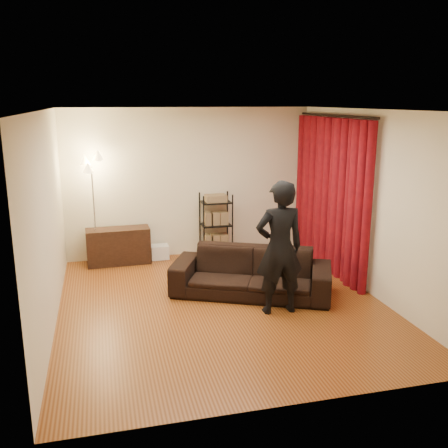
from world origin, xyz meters
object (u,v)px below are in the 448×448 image
object	(u,v)px
media_cabinet	(118,246)
floor_lamp	(94,212)
storage_boxes	(160,252)
sofa	(251,272)
person	(279,248)
wire_shelf	(216,225)

from	to	relation	value
media_cabinet	floor_lamp	distance (m)	0.76
storage_boxes	media_cabinet	bearing A→B (deg)	-173.40
sofa	person	distance (m)	0.92
storage_boxes	floor_lamp	bearing A→B (deg)	-173.00
wire_shelf	floor_lamp	size ratio (longest dim) A/B	0.60
media_cabinet	storage_boxes	xyz separation A→B (m)	(0.73, 0.08, -0.19)
sofa	floor_lamp	distance (m)	2.99
sofa	storage_boxes	distance (m)	2.33
person	sofa	bearing A→B (deg)	-76.84
storage_boxes	wire_shelf	xyz separation A→B (m)	(1.04, -0.03, 0.46)
sofa	person	bearing A→B (deg)	-51.62
storage_boxes	floor_lamp	size ratio (longest dim) A/B	0.16
storage_boxes	floor_lamp	distance (m)	1.40
person	media_cabinet	world-z (taller)	person
storage_boxes	wire_shelf	distance (m)	1.14
sofa	person	world-z (taller)	person
sofa	storage_boxes	size ratio (longest dim) A/B	7.34
storage_boxes	floor_lamp	world-z (taller)	floor_lamp
person	wire_shelf	xyz separation A→B (m)	(-0.24, 2.69, -0.33)
sofa	wire_shelf	xyz separation A→B (m)	(-0.07, 2.00, 0.25)
sofa	person	size ratio (longest dim) A/B	1.27
media_cabinet	wire_shelf	size ratio (longest dim) A/B	0.93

